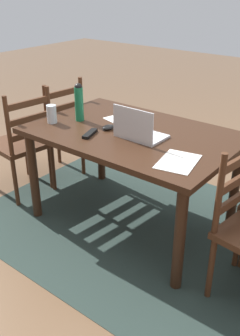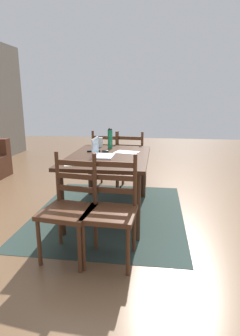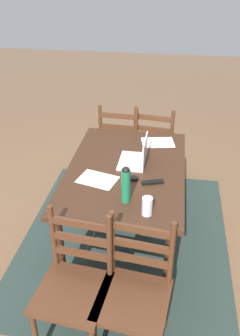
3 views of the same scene
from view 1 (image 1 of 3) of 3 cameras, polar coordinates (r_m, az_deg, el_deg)
The scene contains 12 objects.
ground_plane at distance 3.08m, azimuth 1.64°, elevation -7.80°, with size 14.00×14.00×0.00m, color brown.
area_rug at distance 3.08m, azimuth 1.65°, elevation -7.75°, with size 2.23×1.86×0.01m, color #283833.
dining_table at distance 2.76m, azimuth 1.82°, elevation 3.58°, with size 1.45×0.96×0.76m.
chair_right_far at distance 3.38m, azimuth -14.31°, elevation 3.53°, with size 0.49×0.49×0.95m.
chair_right_near at distance 3.60m, azimuth -9.55°, elevation 5.48°, with size 0.48×0.48×0.95m.
laptop at distance 2.58m, azimuth 2.68°, elevation 5.57°, with size 0.32×0.23×0.23m.
water_bottle at distance 2.91m, azimuth -6.10°, elevation 9.78°, with size 0.06×0.06×0.28m.
drinking_glass at distance 2.91m, azimuth -10.10°, elevation 7.88°, with size 0.07×0.07×0.13m, color silver.
computer_mouse at distance 2.75m, azimuth -1.74°, elevation 6.06°, with size 0.06×0.10×0.03m, color black.
tv_remote at distance 2.67m, azimuth -4.48°, elevation 5.11°, with size 0.04×0.17×0.02m, color black.
paper_stack_left at distance 2.29m, azimuth 8.60°, elevation 0.95°, with size 0.21×0.30×0.00m, color white.
paper_stack_right at distance 2.99m, azimuth 0.91°, elevation 7.44°, with size 0.21×0.30×0.00m, color white.
Camera 1 is at (-1.50, 2.05, 1.75)m, focal length 41.09 mm.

